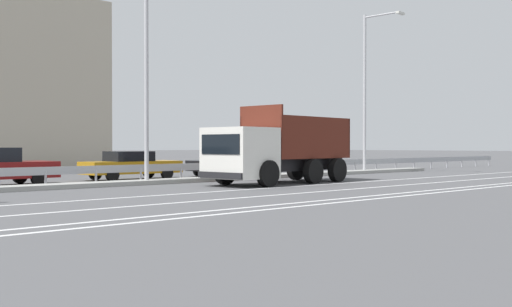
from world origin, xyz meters
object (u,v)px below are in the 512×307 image
street_lamp_2 (367,85)px  parked_car_4 (229,163)px  street_lamp_1 (149,41)px  dump_truck (267,155)px  parked_car_3 (131,165)px  median_road_sign (312,152)px

street_lamp_2 → parked_car_4: bearing=158.2°
street_lamp_2 → parked_car_4: (-7.88, 3.15, -4.47)m
street_lamp_1 → street_lamp_2: bearing=0.7°
dump_truck → parked_car_3: (-2.47, 6.71, -0.52)m
median_road_sign → parked_car_4: bearing=134.3°
dump_truck → median_road_sign: bearing=-67.6°
street_lamp_2 → street_lamp_1: bearing=-179.3°
street_lamp_1 → parked_car_4: (7.04, 3.33, -5.24)m
median_road_sign → parked_car_3: 9.51m
street_lamp_1 → parked_car_3: street_lamp_1 is taller
dump_truck → parked_car_3: size_ratio=1.59×
street_lamp_1 → street_lamp_2: size_ratio=1.16×
dump_truck → street_lamp_2: (11.20, 3.32, 3.92)m
street_lamp_2 → parked_car_3: size_ratio=1.98×
median_road_sign → street_lamp_2: street_lamp_2 is taller
street_lamp_1 → parked_car_3: bearing=70.7°
dump_truck → parked_car_3: dump_truck is taller
dump_truck → parked_car_3: 7.17m
dump_truck → street_lamp_1: (-3.72, 3.14, 4.69)m
street_lamp_2 → median_road_sign: bearing=-180.0°
median_road_sign → parked_car_3: (-8.87, 3.39, -0.55)m
dump_truck → median_road_sign: 7.21m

